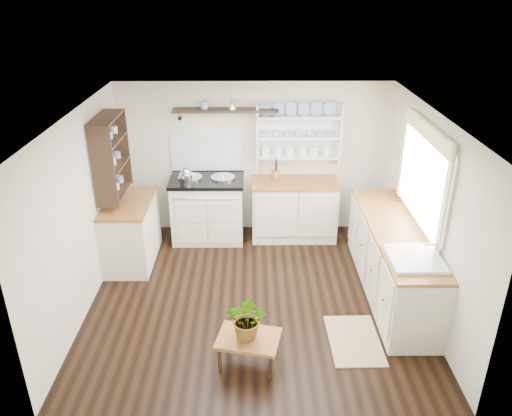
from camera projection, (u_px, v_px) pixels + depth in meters
name	position (u px, v px, depth m)	size (l,w,h in m)	color
floor	(255.00, 296.00, 6.25)	(4.00, 3.80, 0.01)	black
wall_back	(254.00, 159.00, 7.49)	(4.00, 0.02, 2.30)	beige
wall_right	(427.00, 213.00, 5.78)	(0.02, 3.80, 2.30)	beige
wall_left	(81.00, 214.00, 5.75)	(0.02, 3.80, 2.30)	beige
ceiling	(255.00, 115.00, 5.28)	(4.00, 3.80, 0.01)	white
window	(424.00, 175.00, 5.74)	(0.08, 1.55, 1.22)	white
aga_cooker	(208.00, 208.00, 7.46)	(1.08, 0.75, 0.99)	silver
back_cabinets	(294.00, 209.00, 7.51)	(1.27, 0.63, 0.90)	beige
right_cabinets	(392.00, 260.00, 6.16)	(0.62, 2.43, 0.90)	beige
belfast_sink	(414.00, 268.00, 5.34)	(0.55, 0.60, 0.45)	white
left_cabinets	(131.00, 231.00, 6.86)	(0.62, 1.13, 0.90)	beige
plate_rack	(298.00, 133.00, 7.29)	(1.20, 0.22, 0.90)	white
high_shelf	(226.00, 111.00, 7.05)	(1.50, 0.29, 0.16)	black
left_shelving	(111.00, 155.00, 6.40)	(0.28, 0.80, 1.05)	black
kettle	(186.00, 176.00, 7.11)	(0.20, 0.20, 0.24)	silver
utensil_crock	(275.00, 175.00, 7.36)	(0.12, 0.12, 0.14)	#9C5139
center_table	(249.00, 341.00, 5.04)	(0.70, 0.56, 0.34)	brown
potted_plant	(248.00, 319.00, 4.92)	(0.42, 0.36, 0.46)	#3F7233
floor_rug	(354.00, 340.00, 5.48)	(0.55, 0.85, 0.02)	#997E59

